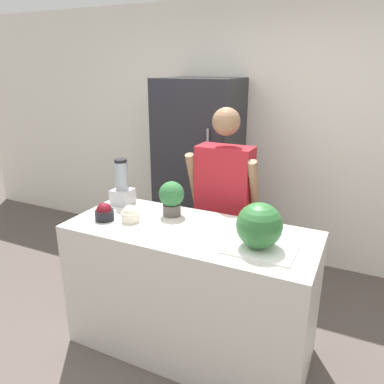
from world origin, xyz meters
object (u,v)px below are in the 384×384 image
(person, at_px, (224,208))
(potted_plant, at_px, (172,197))
(bowl_cream, at_px, (130,214))
(blender, at_px, (122,186))
(bowl_cherries, at_px, (104,213))
(refrigerator, at_px, (199,173))
(watermelon, at_px, (259,226))

(person, height_order, potted_plant, person)
(bowl_cream, bearing_deg, blender, 133.47)
(bowl_cream, xyz_separation_m, potted_plant, (0.21, 0.23, 0.09))
(bowl_cherries, height_order, potted_plant, potted_plant)
(refrigerator, distance_m, bowl_cherries, 1.44)
(refrigerator, height_order, watermelon, refrigerator)
(bowl_cream, height_order, blender, blender)
(refrigerator, height_order, person, refrigerator)
(watermelon, xyz_separation_m, potted_plant, (-0.71, 0.25, -0.01))
(bowl_cherries, relative_size, blender, 0.37)
(watermelon, distance_m, potted_plant, 0.75)
(watermelon, height_order, potted_plant, watermelon)
(blender, bearing_deg, watermelon, -13.61)
(refrigerator, relative_size, bowl_cherries, 14.06)
(refrigerator, distance_m, blender, 1.14)
(potted_plant, bearing_deg, watermelon, -18.99)
(bowl_cherries, bearing_deg, bowl_cream, 16.66)
(refrigerator, bearing_deg, watermelon, -53.79)
(bowl_cream, distance_m, blender, 0.38)
(bowl_cherries, relative_size, bowl_cream, 1.07)
(watermelon, relative_size, blender, 0.75)
(person, relative_size, bowl_cream, 13.55)
(watermelon, distance_m, blender, 1.20)
(person, distance_m, bowl_cream, 0.85)
(refrigerator, xyz_separation_m, person, (0.53, -0.66, -0.08))
(bowl_cream, bearing_deg, person, 59.82)
(refrigerator, relative_size, bowl_cream, 15.08)
(refrigerator, height_order, potted_plant, refrigerator)
(watermelon, xyz_separation_m, blender, (-1.17, 0.28, -0.01))
(person, relative_size, watermelon, 6.15)
(blender, height_order, potted_plant, blender)
(blender, xyz_separation_m, potted_plant, (0.46, -0.04, -0.01))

